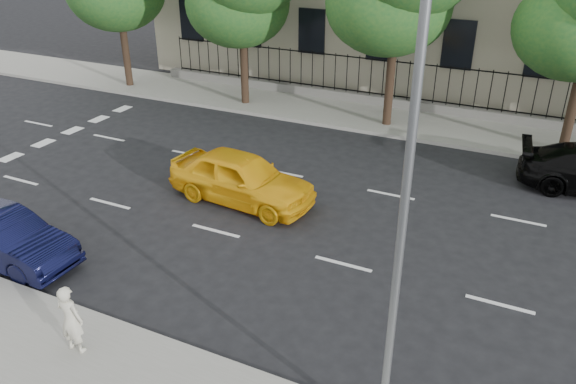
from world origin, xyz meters
name	(u,v)px	position (x,y,z in m)	size (l,w,h in m)	color
ground	(305,319)	(0.00, 0.00, 0.00)	(120.00, 120.00, 0.00)	black
far_sidewalk	(436,126)	(0.00, 14.00, 0.07)	(60.00, 4.00, 0.15)	gray
lane_markings	(369,225)	(0.00, 4.75, 0.01)	(49.60, 4.62, 0.01)	silver
crosswalk	(27,150)	(-14.00, 4.60, 0.01)	(0.50, 12.10, 0.01)	silver
iron_fence	(446,103)	(0.00, 15.70, 0.65)	(30.00, 0.50, 2.20)	slate
street_light	(417,163)	(2.50, -1.77, 5.15)	(0.25, 3.32, 8.05)	slate
yellow_taxi	(242,178)	(-4.23, 4.51, 0.83)	(1.95, 4.85, 1.65)	yellow
navy_sedan	(5,238)	(-8.19, -1.20, 0.69)	(1.47, 4.21, 1.39)	black
woman_near	(71,319)	(-3.92, -3.13, 0.95)	(0.59, 0.38, 1.61)	beige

